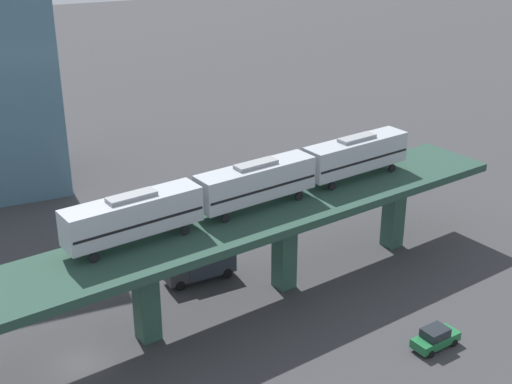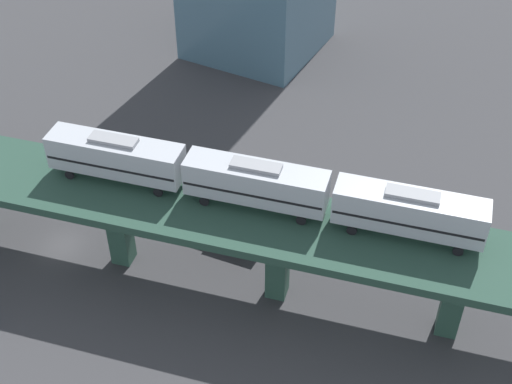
{
  "view_description": "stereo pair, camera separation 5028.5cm",
  "coord_description": "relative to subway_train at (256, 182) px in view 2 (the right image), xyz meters",
  "views": [
    {
      "loc": [
        50.31,
        -6.47,
        36.36
      ],
      "look_at": [
        -5.25,
        18.43,
        10.23
      ],
      "focal_mm": 50.0,
      "sensor_mm": 36.0,
      "label": 1
    },
    {
      "loc": [
        34.57,
        39.64,
        48.78
      ],
      "look_at": [
        -5.25,
        18.43,
        10.23
      ],
      "focal_mm": 50.0,
      "sensor_mm": 36.0,
      "label": 2
    }
  ],
  "objects": [
    {
      "name": "delivery_truck",
      "position": [
        -3.79,
        -4.37,
        -9.51
      ],
      "size": [
        2.9,
        7.37,
        3.2
      ],
      "color": "#333338",
      "rests_on": "ground"
    },
    {
      "name": "ground_plane",
      "position": [
        5.25,
        -18.43,
        -11.27
      ],
      "size": [
        400.0,
        400.0,
        0.0
      ],
      "primitive_type": "plane",
      "color": "#38383A"
    },
    {
      "name": "elevated_viaduct",
      "position": [
        5.29,
        -18.63,
        -3.81
      ],
      "size": [
        26.88,
        91.79,
        8.73
      ],
      "color": "#244135",
      "rests_on": "ground"
    },
    {
      "name": "subway_train",
      "position": [
        0.0,
        0.0,
        0.0
      ],
      "size": [
        10.28,
        37.0,
        4.45
      ],
      "color": "#ADB2BA",
      "rests_on": "elevated_viaduct"
    }
  ]
}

